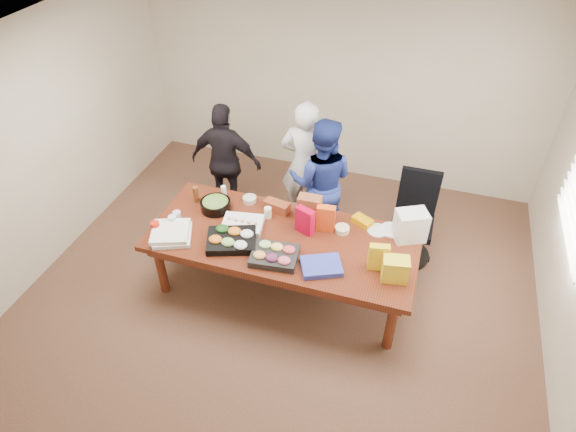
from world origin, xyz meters
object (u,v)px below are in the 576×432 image
(person_center, at_px, (305,165))
(sheet_cake, at_px, (243,225))
(office_chair, at_px, (412,223))
(conference_table, at_px, (283,263))
(person_right, at_px, (321,182))
(salad_bowl, at_px, (216,205))

(person_center, xyz_separation_m, sheet_cake, (-0.34, -1.22, -0.06))
(office_chair, distance_m, sheet_cake, 1.96)
(conference_table, bearing_deg, person_right, 81.53)
(office_chair, relative_size, person_right, 0.66)
(conference_table, relative_size, sheet_cake, 6.61)
(person_right, xyz_separation_m, salad_bowl, (-1.01, -0.78, -0.01))
(sheet_cake, bearing_deg, office_chair, 17.84)
(office_chair, height_order, person_right, person_right)
(person_center, distance_m, salad_bowl, 1.26)
(conference_table, height_order, office_chair, office_chair)
(person_center, bearing_deg, person_right, 136.88)
(office_chair, distance_m, person_right, 1.15)
(conference_table, height_order, sheet_cake, sheet_cake)
(person_center, relative_size, salad_bowl, 5.04)
(sheet_cake, bearing_deg, person_right, 48.70)
(office_chair, bearing_deg, conference_table, -144.03)
(office_chair, distance_m, salad_bowl, 2.25)
(sheet_cake, height_order, salad_bowl, salad_bowl)
(conference_table, distance_m, salad_bowl, 0.98)
(person_right, bearing_deg, office_chair, 168.23)
(person_right, distance_m, salad_bowl, 1.27)
(person_center, relative_size, sheet_cake, 3.98)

